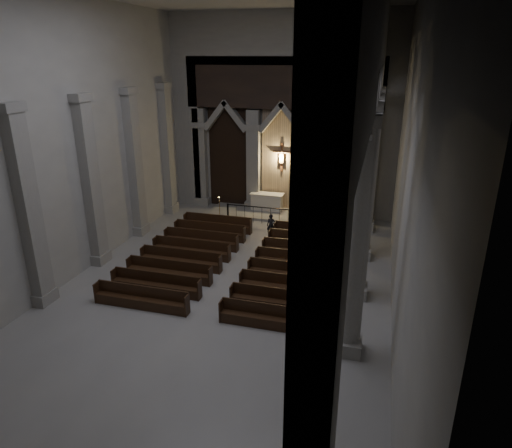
# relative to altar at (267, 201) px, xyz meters

# --- Properties ---
(room) EXTENTS (24.00, 24.10, 12.00)m
(room) POSITION_rel_altar_xyz_m (0.79, -11.14, 6.91)
(room) COLOR gray
(room) RESTS_ON ground
(sanctuary_wall) EXTENTS (14.00, 0.77, 12.00)m
(sanctuary_wall) POSITION_rel_altar_xyz_m (0.79, 0.40, 5.92)
(sanctuary_wall) COLOR gray
(sanctuary_wall) RESTS_ON ground
(right_arcade) EXTENTS (1.00, 24.00, 12.00)m
(right_arcade) POSITION_rel_altar_xyz_m (6.29, -9.81, 7.13)
(right_arcade) COLOR gray
(right_arcade) RESTS_ON ground
(left_pilasters) EXTENTS (0.60, 13.00, 8.03)m
(left_pilasters) POSITION_rel_altar_xyz_m (-5.96, -7.64, 3.22)
(left_pilasters) COLOR gray
(left_pilasters) RESTS_ON ground
(sanctuary_step) EXTENTS (8.50, 2.60, 0.15)m
(sanctuary_step) POSITION_rel_altar_xyz_m (0.79, -0.54, -0.62)
(sanctuary_step) COLOR gray
(sanctuary_step) RESTS_ON ground
(altar) EXTENTS (2.13, 0.85, 1.08)m
(altar) POSITION_rel_altar_xyz_m (0.00, 0.00, 0.00)
(altar) COLOR silver
(altar) RESTS_ON sanctuary_step
(altar_rail) EXTENTS (5.47, 0.09, 1.08)m
(altar_rail) POSITION_rel_altar_xyz_m (0.79, -2.22, 0.02)
(altar_rail) COLOR black
(altar_rail) RESTS_ON ground
(candle_stand_left) EXTENTS (0.24, 0.24, 1.41)m
(candle_stand_left) POSITION_rel_altar_xyz_m (-2.48, -2.13, -0.31)
(candle_stand_left) COLOR #AB7B34
(candle_stand_left) RESTS_ON ground
(candle_stand_right) EXTENTS (0.25, 0.25, 1.47)m
(candle_stand_right) POSITION_rel_altar_xyz_m (4.22, -1.87, -0.29)
(candle_stand_right) COLOR #AB7B34
(candle_stand_right) RESTS_ON ground
(pews) EXTENTS (9.45, 9.36, 0.90)m
(pews) POSITION_rel_altar_xyz_m (0.79, -8.49, -0.40)
(pews) COLOR black
(pews) RESTS_ON ground
(worshipper) EXTENTS (0.52, 0.39, 1.29)m
(worshipper) POSITION_rel_altar_xyz_m (1.27, -4.08, -0.05)
(worshipper) COLOR black
(worshipper) RESTS_ON ground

